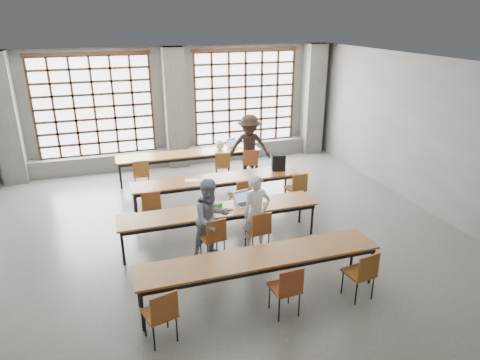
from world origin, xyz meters
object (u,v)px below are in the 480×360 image
laptop_front (243,201)px  red_pouch (159,310)px  chair_mid_right (297,186)px  chair_near_right (363,271)px  chair_front_left (214,234)px  student_back (249,147)px  chair_back_left (141,172)px  chair_back_right (250,161)px  chair_mid_left (152,205)px  student_female (211,219)px  phone (230,210)px  plastic_bag (220,145)px  backpack (279,163)px  chair_near_mid (287,286)px  chair_front_right (259,227)px  laptop_back (233,145)px  chair_mid_centre (242,193)px  mouse (264,203)px  green_box (216,206)px  desk_row_d (260,259)px  chair_back_mid (223,163)px  desk_row_b (217,181)px  desk_row_a (189,155)px  chair_near_left (161,311)px  desk_row_c (220,212)px  student_male (256,214)px

laptop_front → red_pouch: 3.31m
chair_mid_right → chair_near_right: 3.63m
chair_front_left → student_back: bearing=62.3°
chair_back_left → chair_back_right: (2.98, 0.00, 0.00)m
chair_mid_left → chair_front_left: same height
student_female → phone: (0.48, 0.40, -0.05)m
chair_front_left → laptop_front: (0.82, 0.74, 0.25)m
plastic_bag → backpack: bearing=-66.9°
chair_near_mid → plastic_bag: size_ratio=3.08×
chair_front_right → chair_back_left: bearing=115.5°
laptop_back → chair_near_right: bearing=-88.7°
chair_mid_right → laptop_front: bearing=-150.2°
chair_front_left → plastic_bag: (1.37, 4.51, 0.34)m
chair_mid_centre → mouse: size_ratio=8.98×
chair_back_left → chair_near_mid: bearing=-74.6°
laptop_back → chair_mid_right: bearing=-76.4°
chair_front_right → green_box: bearing=132.9°
green_box → laptop_back: bearing=67.9°
laptop_back → green_box: bearing=-112.1°
chair_near_mid → phone: (-0.17, 2.43, 0.20)m
desk_row_d → chair_near_right: 1.64m
chair_back_mid → backpack: bearing=-54.7°
chair_near_right → backpack: bearing=85.5°
student_female → chair_mid_left: bearing=104.9°
desk_row_b → student_female: (-0.70, -2.19, 0.13)m
student_back → green_box: (-1.84, -3.25, -0.13)m
chair_near_mid → student_female: bearing=107.9°
chair_back_mid → chair_front_right: (-0.36, -3.83, 0.00)m
desk_row_d → mouse: (0.80, 1.88, 0.08)m
chair_front_left → chair_near_right: (1.95, -1.90, 0.00)m
desk_row_a → chair_back_left: size_ratio=4.55×
laptop_front → chair_back_left: bearing=119.6°
chair_mid_right → mouse: bearing=-139.2°
desk_row_d → phone: phone is taller
student_female → green_box: student_female is taller
student_back → green_box: bearing=-102.5°
desk_row_b → phone: bearing=-97.0°
chair_near_left → phone: (1.71, 2.43, 0.20)m
desk_row_c → student_male: (0.60, -0.50, 0.11)m
chair_near_right → laptop_front: laptop_front is taller
green_box → red_pouch: 2.95m
desk_row_b → laptop_front: laptop_front is taller
chair_back_right → chair_mid_centre: same height
student_female → chair_front_left: bearing=-99.5°
chair_mid_left → chair_mid_centre: (2.03, 0.00, 0.00)m
desk_row_d → laptop_front: laptop_front is taller
chair_back_mid → chair_mid_right: size_ratio=1.00×
desk_row_c → desk_row_d: bearing=-85.5°
desk_row_a → chair_back_right: 1.70m
chair_back_left → chair_front_right: (1.83, -3.83, 0.00)m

